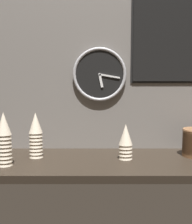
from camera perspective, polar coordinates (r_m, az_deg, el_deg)
The scene contains 7 objects.
ground_plane at distance 162.23cm, azimuth 3.52°, elevation -10.22°, with size 160.00×56.00×4.00cm, color black.
wall_tiled_back at distance 181.99cm, azimuth 3.11°, elevation 8.97°, with size 160.00×3.00×105.00cm.
cup_stack_center_right at distance 160.33cm, azimuth 5.91°, elevation -5.99°, with size 7.81×7.81×20.09cm.
cup_stack_far_left at distance 154.25cm, azimuth -18.29°, elevation -5.24°, with size 7.81×7.81×28.24cm.
cup_stack_left at distance 165.97cm, azimuth -12.25°, elevation -4.60°, with size 7.81×7.81×26.20cm.
wall_clock at distance 178.55cm, azimuth 0.61°, elevation 7.64°, with size 33.89×2.70×33.89cm.
menu_board at distance 187.14cm, azimuth 14.89°, elevation 14.02°, with size 50.08×1.32×54.13cm.
Camera 1 is at (-10.14, -155.04, 44.69)cm, focal length 45.00 mm.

